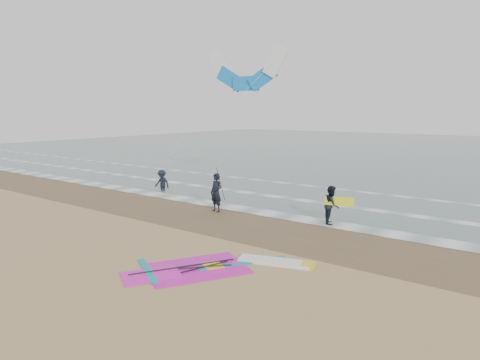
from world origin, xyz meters
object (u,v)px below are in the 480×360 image
Objects in this scene: person_standing at (216,193)px; surf_kite at (246,73)px; windsurf_rig at (218,267)px; person_walking at (332,205)px; person_wading at (162,178)px.

surf_kite is (-2.41, 5.92, 6.41)m from person_standing.
windsurf_rig is 0.67× the size of surf_kite.
person_standing is 5.87m from person_walking.
windsurf_rig is at bearing -57.94° from surf_kite.
windsurf_rig is 15.97m from surf_kite.
person_walking is 1.04× the size of person_wading.
surf_kite is at bearing 35.21° from person_wading.
person_walking is 0.22× the size of surf_kite.
person_walking is (5.73, 1.28, -0.11)m from person_standing.
surf_kite is (4.07, 3.54, 6.55)m from person_wading.
surf_kite is at bearing 122.06° from windsurf_rig.
person_walking is 12.27m from person_wading.
person_wading reaches higher than windsurf_rig.
person_standing is 1.12× the size of person_walking.
windsurf_rig is 8.00m from person_standing.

